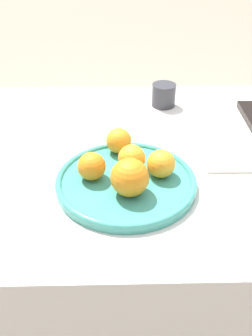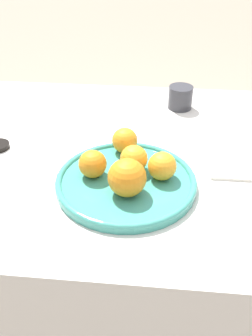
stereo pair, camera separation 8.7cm
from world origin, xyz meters
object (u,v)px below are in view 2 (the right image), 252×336
(orange_0, at_px, (93,164))
(orange_1, at_px, (125,140))
(cup_2, at_px, (180,97))
(fruit_platter, at_px, (126,182))
(orange_4, at_px, (134,159))
(orange_2, at_px, (162,166))
(napkin, at_px, (232,167))
(orange_3, at_px, (127,178))

(orange_0, distance_m, orange_1, 0.13)
(cup_2, bearing_deg, fruit_platter, -106.89)
(orange_0, distance_m, cup_2, 0.46)
(orange_4, bearing_deg, orange_1, 110.12)
(fruit_platter, bearing_deg, orange_2, 12.04)
(orange_2, xyz_separation_m, cup_2, (0.05, 0.40, -0.01))
(fruit_platter, xyz_separation_m, orange_1, (-0.02, 0.12, 0.04))
(orange_1, bearing_deg, napkin, -5.69)
(fruit_platter, relative_size, orange_3, 3.86)
(orange_0, relative_size, orange_3, 0.77)
(orange_0, relative_size, orange_2, 0.99)
(cup_2, relative_size, napkin, 0.67)
(fruit_platter, relative_size, orange_1, 5.05)
(orange_2, distance_m, napkin, 0.19)
(fruit_platter, distance_m, orange_2, 0.09)
(orange_2, distance_m, orange_4, 0.07)
(orange_0, bearing_deg, orange_3, -34.38)
(orange_0, height_order, napkin, orange_0)
(napkin, bearing_deg, fruit_platter, -159.17)
(orange_0, xyz_separation_m, orange_2, (0.16, 0.01, 0.00))
(fruit_platter, xyz_separation_m, orange_3, (0.01, -0.05, 0.05))
(orange_2, bearing_deg, fruit_platter, -167.96)
(orange_2, height_order, cup_2, orange_2)
(orange_1, bearing_deg, cup_2, 64.44)
(orange_0, distance_m, orange_3, 0.10)
(orange_0, bearing_deg, napkin, 14.53)
(orange_2, bearing_deg, cup_2, 83.24)
(orange_4, xyz_separation_m, cup_2, (0.11, 0.38, -0.01))
(orange_1, distance_m, orange_2, 0.14)
(fruit_platter, relative_size, cup_2, 4.32)
(orange_3, relative_size, cup_2, 1.12)
(fruit_platter, xyz_separation_m, orange_0, (-0.08, 0.01, 0.04))
(orange_1, distance_m, orange_3, 0.17)
(orange_4, bearing_deg, orange_3, -94.65)
(orange_3, xyz_separation_m, cup_2, (0.12, 0.47, -0.02))
(orange_0, height_order, orange_1, same)
(orange_3, height_order, cup_2, orange_3)
(fruit_platter, relative_size, orange_4, 5.02)
(fruit_platter, relative_size, orange_2, 4.95)
(fruit_platter, relative_size, orange_0, 5.01)
(orange_1, bearing_deg, orange_4, -69.88)
(napkin, bearing_deg, orange_2, -155.36)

